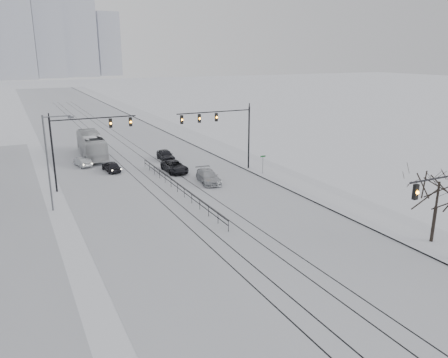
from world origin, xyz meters
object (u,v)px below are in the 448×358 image
at_px(bare_tree, 439,188).
at_px(box_truck, 92,145).
at_px(sedan_sb_outer, 82,161).
at_px(sedan_nb_right, 208,177).
at_px(sedan_sb_inner, 111,166).
at_px(sedan_nb_far, 166,155).
at_px(sedan_nb_front, 175,167).

height_order(bare_tree, box_truck, bare_tree).
height_order(sedan_sb_outer, sedan_nb_right, sedan_nb_right).
distance_m(sedan_sb_inner, sedan_nb_far, 8.52).
distance_m(bare_tree, sedan_nb_right, 24.72).
bearing_deg(bare_tree, box_truck, 113.57).
bearing_deg(sedan_nb_right, sedan_nb_far, 101.27).
height_order(sedan_nb_front, sedan_nb_far, sedan_nb_far).
distance_m(sedan_nb_right, box_truck, 21.40).
bearing_deg(sedan_nb_far, sedan_sb_outer, 172.85).
relative_size(sedan_nb_front, sedan_nb_far, 1.17).
height_order(sedan_nb_right, sedan_nb_far, sedan_nb_far).
bearing_deg(sedan_nb_far, bare_tree, -73.49).
distance_m(sedan_sb_inner, sedan_sb_outer, 5.20).
bearing_deg(sedan_nb_right, sedan_nb_front, 114.46).
relative_size(bare_tree, sedan_nb_front, 1.23).
bearing_deg(sedan_nb_front, sedan_sb_inner, 151.66).
distance_m(bare_tree, sedan_sb_inner, 37.32).
bearing_deg(sedan_nb_front, sedan_sb_outer, 140.21).
bearing_deg(sedan_sb_inner, sedan_nb_right, 126.44).
relative_size(sedan_sb_outer, sedan_nb_far, 0.91).
bearing_deg(sedan_sb_inner, sedan_nb_front, 146.40).
bearing_deg(sedan_nb_right, sedan_sb_inner, 139.63).
relative_size(sedan_sb_outer, sedan_nb_right, 0.79).
xyz_separation_m(bare_tree, box_truck, (-18.29, 41.94, -2.79)).
distance_m(sedan_sb_outer, sedan_nb_far, 11.01).
height_order(bare_tree, sedan_sb_outer, bare_tree).
xyz_separation_m(sedan_nb_far, box_truck, (-8.76, 6.53, 0.97)).
distance_m(sedan_nb_front, sedan_nb_right, 6.38).
relative_size(bare_tree, box_truck, 0.50).
distance_m(sedan_sb_outer, box_truck, 5.44).
height_order(bare_tree, sedan_sb_inner, bare_tree).
height_order(sedan_sb_inner, sedan_nb_far, sedan_nb_far).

